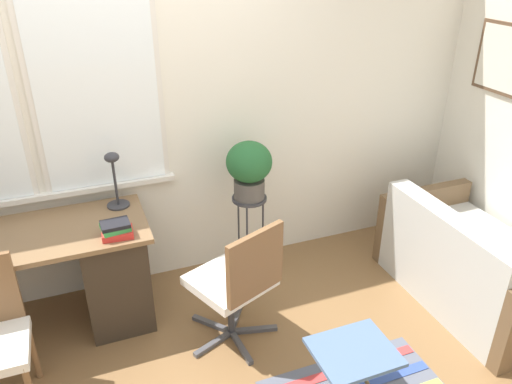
# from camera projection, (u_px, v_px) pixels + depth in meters

# --- Properties ---
(ground_plane) EXTENTS (14.00, 14.00, 0.00)m
(ground_plane) POSITION_uv_depth(u_px,v_px,m) (166.00, 333.00, 3.34)
(ground_plane) COLOR brown
(wall_back_with_window) EXTENTS (9.00, 0.12, 2.70)m
(wall_back_with_window) POSITION_uv_depth(u_px,v_px,m) (122.00, 108.00, 3.30)
(wall_back_with_window) COLOR white
(wall_back_with_window) RESTS_ON ground_plane
(desk_lamp) EXTENTS (0.15, 0.15, 0.39)m
(desk_lamp) POSITION_uv_depth(u_px,v_px,m) (114.00, 174.00, 3.26)
(desk_lamp) COLOR #2D2D33
(desk_lamp) RESTS_ON desk
(book_stack) EXTENTS (0.19, 0.17, 0.10)m
(book_stack) POSITION_uv_depth(u_px,v_px,m) (116.00, 229.00, 3.01)
(book_stack) COLOR red
(book_stack) RESTS_ON desk
(office_chair_swivel) EXTENTS (0.60, 0.60, 0.89)m
(office_chair_swivel) POSITION_uv_depth(u_px,v_px,m) (238.00, 281.00, 3.07)
(office_chair_swivel) COLOR #47474C
(office_chair_swivel) RESTS_ON ground_plane
(couch_loveseat) EXTENTS (0.82, 1.35, 0.74)m
(couch_loveseat) POSITION_uv_depth(u_px,v_px,m) (473.00, 267.00, 3.57)
(couch_loveseat) COLOR beige
(couch_loveseat) RESTS_ON ground_plane
(plant_stand) EXTENTS (0.25, 0.25, 0.69)m
(plant_stand) POSITION_uv_depth(u_px,v_px,m) (249.00, 208.00, 3.65)
(plant_stand) COLOR #333338
(plant_stand) RESTS_ON ground_plane
(potted_plant) EXTENTS (0.33, 0.33, 0.43)m
(potted_plant) POSITION_uv_depth(u_px,v_px,m) (249.00, 167.00, 3.49)
(potted_plant) COLOR #514C47
(potted_plant) RESTS_ON plant_stand
(folding_stool) EXTENTS (0.44, 0.37, 0.40)m
(folding_stool) POSITION_uv_depth(u_px,v_px,m) (354.00, 355.00, 2.68)
(folding_stool) COLOR slate
(folding_stool) RESTS_ON ground_plane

